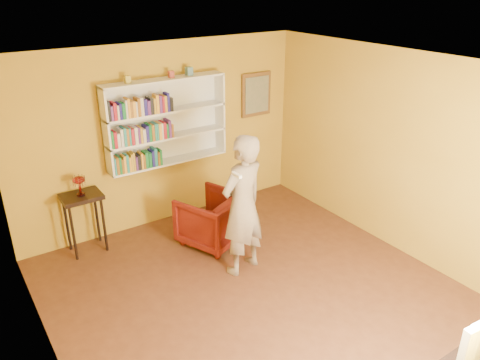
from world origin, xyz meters
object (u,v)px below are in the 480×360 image
Objects in this scene: console_table at (82,205)px; ruby_lustre at (79,182)px; bookshelf at (165,121)px; armchair at (212,219)px; person at (242,206)px.

console_table is 3.20× the size of ruby_lustre.
bookshelf is 2.12× the size of console_table.
ruby_lustre is (-1.35, -0.16, -0.55)m from bookshelf.
armchair is at bearing -26.88° from ruby_lustre.
person reaches higher than armchair.
console_table is 0.34m from ruby_lustre.
ruby_lustre is at bearing -48.42° from armchair.
bookshelf is at bearing 6.74° from console_table.
console_table is at bearing -59.82° from person.
bookshelf is 6.78× the size of ruby_lustre.
bookshelf reaches higher than ruby_lustre.
bookshelf is 1.56m from armchair.
console_table is 2.20m from person.
ruby_lustre is (-0.00, 0.00, 0.34)m from console_table.
person reaches higher than ruby_lustre.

